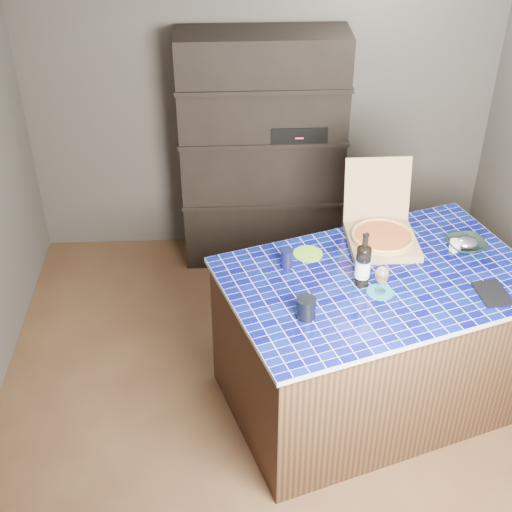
{
  "coord_description": "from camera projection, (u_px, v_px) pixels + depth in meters",
  "views": [
    {
      "loc": [
        -0.28,
        -3.24,
        3.29
      ],
      "look_at": [
        -0.12,
        0.0,
        1.03
      ],
      "focal_mm": 50.0,
      "sensor_mm": 36.0,
      "label": 1
    }
  ],
  "objects": [
    {
      "name": "foil_contents",
      "position": [
        466.0,
        243.0,
        4.16
      ],
      "size": [
        0.13,
        0.11,
        0.06
      ],
      "primitive_type": "ellipsoid",
      "color": "#A4A5AF",
      "rests_on": "bowl"
    },
    {
      "name": "dvd_case",
      "position": [
        492.0,
        294.0,
        3.82
      ],
      "size": [
        0.18,
        0.23,
        0.02
      ],
      "primitive_type": "cube",
      "rotation": [
        0.0,
        0.0,
        0.11
      ],
      "color": "black",
      "rests_on": "kitchen_island"
    },
    {
      "name": "room",
      "position": [
        278.0,
        222.0,
        3.84
      ],
      "size": [
        3.5,
        3.5,
        3.5
      ],
      "color": "brown",
      "rests_on": "ground"
    },
    {
      "name": "bowl",
      "position": [
        466.0,
        245.0,
        4.17
      ],
      "size": [
        0.25,
        0.25,
        0.05
      ],
      "primitive_type": "imported",
      "rotation": [
        0.0,
        0.0,
        0.16
      ],
      "color": "black",
      "rests_on": "kitchen_island"
    },
    {
      "name": "teal_trivet",
      "position": [
        380.0,
        292.0,
        3.84
      ],
      "size": [
        0.15,
        0.15,
        0.01
      ],
      "primitive_type": "cylinder",
      "color": "#177779",
      "rests_on": "kitchen_island"
    },
    {
      "name": "wine_glass",
      "position": [
        382.0,
        275.0,
        3.77
      ],
      "size": [
        0.07,
        0.07,
        0.16
      ],
      "color": "white",
      "rests_on": "teal_trivet"
    },
    {
      "name": "shelving_unit",
      "position": [
        263.0,
        152.0,
        5.29
      ],
      "size": [
        1.2,
        0.41,
        1.8
      ],
      "color": "black",
      "rests_on": "floor"
    },
    {
      "name": "white_jar",
      "position": [
        455.0,
        245.0,
        4.16
      ],
      "size": [
        0.07,
        0.07,
        0.06
      ],
      "primitive_type": "cylinder",
      "color": "silver",
      "rests_on": "kitchen_island"
    },
    {
      "name": "navy_cup",
      "position": [
        287.0,
        258.0,
        4.01
      ],
      "size": [
        0.07,
        0.07,
        0.11
      ],
      "primitive_type": "cylinder",
      "color": "black",
      "rests_on": "kitchen_island"
    },
    {
      "name": "kitchen_island",
      "position": [
        373.0,
        341.0,
        4.22
      ],
      "size": [
        1.96,
        1.57,
        0.94
      ],
      "rotation": [
        0.0,
        0.0,
        0.33
      ],
      "color": "#4D381E",
      "rests_on": "floor"
    },
    {
      "name": "mead_bottle",
      "position": [
        363.0,
        265.0,
        3.83
      ],
      "size": [
        0.09,
        0.09,
        0.32
      ],
      "color": "black",
      "rests_on": "kitchen_island"
    },
    {
      "name": "tumbler",
      "position": [
        306.0,
        308.0,
        3.64
      ],
      "size": [
        0.1,
        0.1,
        0.11
      ],
      "primitive_type": "cylinder",
      "color": "black",
      "rests_on": "kitchen_island"
    },
    {
      "name": "pizza_box",
      "position": [
        382.0,
        234.0,
        4.2
      ],
      "size": [
        0.41,
        0.49,
        0.44
      ],
      "rotation": [
        0.0,
        0.0,
        0.01
      ],
      "color": "tan",
      "rests_on": "kitchen_island"
    },
    {
      "name": "green_trivet",
      "position": [
        308.0,
        254.0,
        4.14
      ],
      "size": [
        0.17,
        0.17,
        0.01
      ],
      "primitive_type": "cylinder",
      "color": "#6CB426",
      "rests_on": "kitchen_island"
    }
  ]
}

